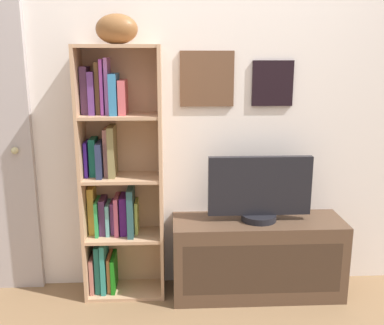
% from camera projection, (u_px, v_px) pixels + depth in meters
% --- Properties ---
extents(back_wall, '(4.80, 0.08, 2.30)m').
position_uv_depth(back_wall, '(191.00, 114.00, 2.83)').
color(back_wall, silver).
rests_on(back_wall, ground).
extents(bookshelf, '(0.50, 0.26, 1.58)m').
position_uv_depth(bookshelf, '(115.00, 177.00, 2.77)').
color(bookshelf, tan).
rests_on(bookshelf, ground).
extents(football, '(0.29, 0.23, 0.17)m').
position_uv_depth(football, '(117.00, 29.00, 2.53)').
color(football, brown).
rests_on(football, bookshelf).
extents(tv_stand, '(1.08, 0.36, 0.50)m').
position_uv_depth(tv_stand, '(257.00, 257.00, 2.86)').
color(tv_stand, '#4E3828').
rests_on(tv_stand, ground).
extents(television, '(0.64, 0.22, 0.41)m').
position_uv_depth(television, '(260.00, 190.00, 2.75)').
color(television, black).
rests_on(television, tv_stand).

